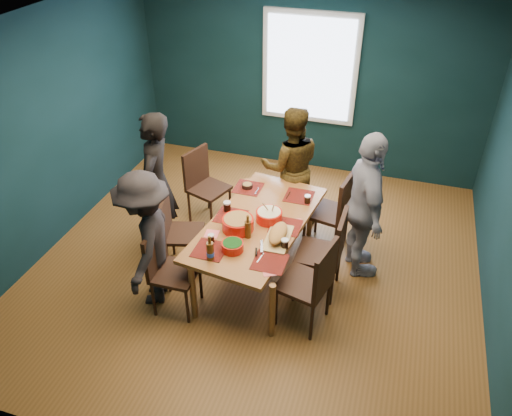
{
  "coord_description": "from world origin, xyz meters",
  "views": [
    {
      "loc": [
        1.33,
        -4.28,
        3.87
      ],
      "look_at": [
        0.04,
        -0.17,
        0.92
      ],
      "focal_mm": 35.0,
      "sensor_mm": 36.0,
      "label": 1
    }
  ],
  "objects_px": {
    "dining_table": "(258,226)",
    "person_right": "(365,207)",
    "chair_left_near": "(166,264)",
    "chair_right_mid": "(329,248)",
    "person_far_left": "(156,184)",
    "bowl_salad": "(238,223)",
    "chair_left_mid": "(176,227)",
    "chair_left_far": "(203,180)",
    "bowl_dumpling": "(269,215)",
    "cutting_board": "(278,234)",
    "person_back": "(291,167)",
    "chair_right_near": "(313,280)",
    "person_near_left": "(147,240)",
    "chair_right_far": "(335,207)",
    "bowl_herbs": "(233,246)"
  },
  "relations": [
    {
      "from": "dining_table",
      "to": "person_right",
      "type": "relative_size",
      "value": 1.15
    },
    {
      "from": "chair_left_near",
      "to": "chair_right_mid",
      "type": "xyz_separation_m",
      "value": [
        1.52,
        0.71,
        0.03
      ]
    },
    {
      "from": "person_far_left",
      "to": "bowl_salad",
      "type": "height_order",
      "value": "person_far_left"
    },
    {
      "from": "chair_left_mid",
      "to": "bowl_salad",
      "type": "xyz_separation_m",
      "value": [
        0.76,
        -0.04,
        0.25
      ]
    },
    {
      "from": "chair_left_far",
      "to": "person_far_left",
      "type": "height_order",
      "value": "person_far_left"
    },
    {
      "from": "bowl_salad",
      "to": "bowl_dumpling",
      "type": "bearing_deg",
      "value": 43.07
    },
    {
      "from": "dining_table",
      "to": "bowl_dumpling",
      "type": "distance_m",
      "value": 0.18
    },
    {
      "from": "cutting_board",
      "to": "chair_left_near",
      "type": "bearing_deg",
      "value": -153.81
    },
    {
      "from": "person_back",
      "to": "chair_right_near",
      "type": "bearing_deg",
      "value": 91.16
    },
    {
      "from": "chair_right_mid",
      "to": "person_near_left",
      "type": "bearing_deg",
      "value": -159.24
    },
    {
      "from": "chair_left_far",
      "to": "chair_right_far",
      "type": "xyz_separation_m",
      "value": [
        1.72,
        -0.13,
        0.02
      ]
    },
    {
      "from": "chair_left_mid",
      "to": "bowl_salad",
      "type": "relative_size",
      "value": 2.78
    },
    {
      "from": "chair_left_near",
      "to": "person_near_left",
      "type": "xyz_separation_m",
      "value": [
        -0.22,
        0.07,
        0.21
      ]
    },
    {
      "from": "person_right",
      "to": "person_near_left",
      "type": "bearing_deg",
      "value": 97.51
    },
    {
      "from": "bowl_herbs",
      "to": "chair_left_far",
      "type": "bearing_deg",
      "value": 123.19
    },
    {
      "from": "bowl_salad",
      "to": "chair_right_near",
      "type": "bearing_deg",
      "value": -23.7
    },
    {
      "from": "chair_left_far",
      "to": "person_right",
      "type": "height_order",
      "value": "person_right"
    },
    {
      "from": "person_far_left",
      "to": "person_back",
      "type": "xyz_separation_m",
      "value": [
        1.34,
        0.99,
        -0.08
      ]
    },
    {
      "from": "chair_right_far",
      "to": "chair_right_mid",
      "type": "bearing_deg",
      "value": -74.87
    },
    {
      "from": "chair_right_far",
      "to": "cutting_board",
      "type": "xyz_separation_m",
      "value": [
        -0.44,
        -0.94,
        0.18
      ]
    },
    {
      "from": "bowl_herbs",
      "to": "cutting_board",
      "type": "bearing_deg",
      "value": 38.58
    },
    {
      "from": "bowl_herbs",
      "to": "cutting_board",
      "type": "distance_m",
      "value": 0.49
    },
    {
      "from": "bowl_dumpling",
      "to": "bowl_herbs",
      "type": "bearing_deg",
      "value": -108.95
    },
    {
      "from": "chair_right_mid",
      "to": "bowl_salad",
      "type": "relative_size",
      "value": 3.03
    },
    {
      "from": "chair_right_near",
      "to": "bowl_herbs",
      "type": "bearing_deg",
      "value": -170.06
    },
    {
      "from": "person_back",
      "to": "cutting_board",
      "type": "relative_size",
      "value": 2.62
    },
    {
      "from": "person_far_left",
      "to": "person_right",
      "type": "distance_m",
      "value": 2.36
    },
    {
      "from": "person_far_left",
      "to": "chair_left_near",
      "type": "bearing_deg",
      "value": 19.27
    },
    {
      "from": "chair_right_far",
      "to": "chair_right_near",
      "type": "distance_m",
      "value": 1.29
    },
    {
      "from": "dining_table",
      "to": "bowl_salad",
      "type": "height_order",
      "value": "bowl_salad"
    },
    {
      "from": "chair_left_far",
      "to": "person_right",
      "type": "relative_size",
      "value": 0.57
    },
    {
      "from": "chair_right_far",
      "to": "chair_right_near",
      "type": "relative_size",
      "value": 1.0
    },
    {
      "from": "chair_left_near",
      "to": "chair_right_far",
      "type": "height_order",
      "value": "chair_right_far"
    },
    {
      "from": "chair_left_near",
      "to": "chair_right_far",
      "type": "xyz_separation_m",
      "value": [
        1.46,
        1.48,
        0.03
      ]
    },
    {
      "from": "person_near_left",
      "to": "cutting_board",
      "type": "height_order",
      "value": "person_near_left"
    },
    {
      "from": "person_back",
      "to": "person_near_left",
      "type": "relative_size",
      "value": 1.03
    },
    {
      "from": "person_far_left",
      "to": "dining_table",
      "type": "bearing_deg",
      "value": 72.29
    },
    {
      "from": "chair_left_near",
      "to": "dining_table",
      "type": "bearing_deg",
      "value": 45.68
    },
    {
      "from": "chair_left_mid",
      "to": "chair_right_far",
      "type": "bearing_deg",
      "value": 11.54
    },
    {
      "from": "person_right",
      "to": "chair_left_near",
      "type": "bearing_deg",
      "value": 102.04
    },
    {
      "from": "chair_right_far",
      "to": "bowl_salad",
      "type": "distance_m",
      "value": 1.28
    },
    {
      "from": "chair_right_mid",
      "to": "cutting_board",
      "type": "height_order",
      "value": "chair_right_mid"
    },
    {
      "from": "chair_right_near",
      "to": "person_far_left",
      "type": "xyz_separation_m",
      "value": [
        -2.01,
        0.75,
        0.27
      ]
    },
    {
      "from": "chair_right_mid",
      "to": "person_far_left",
      "type": "bearing_deg",
      "value": 174.53
    },
    {
      "from": "chair_right_mid",
      "to": "person_back",
      "type": "distance_m",
      "value": 1.42
    },
    {
      "from": "person_back",
      "to": "person_near_left",
      "type": "height_order",
      "value": "person_back"
    },
    {
      "from": "chair_right_far",
      "to": "chair_left_near",
      "type": "bearing_deg",
      "value": -124.21
    },
    {
      "from": "chair_right_near",
      "to": "bowl_dumpling",
      "type": "height_order",
      "value": "chair_right_near"
    },
    {
      "from": "chair_right_far",
      "to": "bowl_salad",
      "type": "relative_size",
      "value": 3.05
    },
    {
      "from": "person_near_left",
      "to": "bowl_herbs",
      "type": "bearing_deg",
      "value": 86.66
    }
  ]
}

